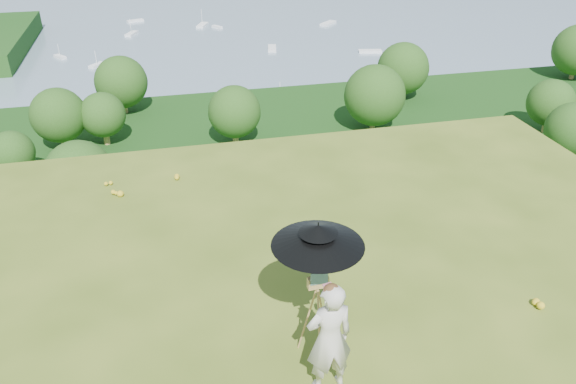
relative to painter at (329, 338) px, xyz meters
name	(u,v)px	position (x,y,z in m)	size (l,w,h in m)	color
ground	(359,327)	(0.77, 0.92, -0.82)	(14.00, 14.00, 0.00)	#4A601B
forest_slope	(212,306)	(0.77, 35.92, -29.82)	(140.00, 56.00, 22.00)	#113B10
shoreline_tier	(186,178)	(0.77, 75.92, -36.82)	(170.00, 28.00, 8.00)	#706C5A
slope_trees	(201,172)	(0.77, 35.92, -15.82)	(110.00, 50.00, 6.00)	#244815
harbor_town	(182,140)	(0.77, 75.92, -30.32)	(110.00, 22.00, 5.00)	silver
moored_boats	(117,38)	(-11.73, 161.92, -34.47)	(140.00, 140.00, 0.70)	white
wildflowers	(354,313)	(0.77, 1.17, -0.76)	(10.00, 10.50, 0.12)	gold
painter	(329,338)	(0.00, 0.00, 0.00)	(0.60, 0.39, 1.64)	beige
field_easel	(317,313)	(0.02, 0.61, -0.12)	(0.53, 0.53, 1.40)	#A97D47
sun_umbrella	(317,254)	(0.01, 0.64, 0.81)	(1.17, 1.17, 0.94)	black
painter_cap	(332,288)	(0.00, 0.00, 0.77)	(0.20, 0.24, 0.10)	#D17385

